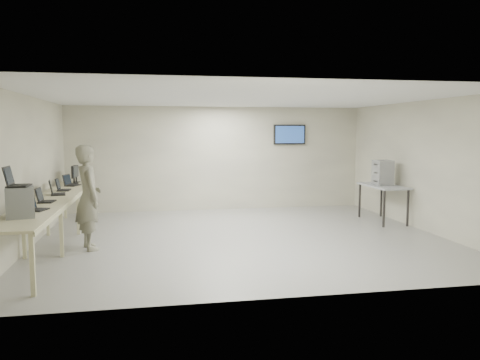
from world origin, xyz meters
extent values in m
cube|color=#A5A5A5|center=(0.00, 0.00, 0.00)|extent=(8.00, 7.00, 0.01)
cube|color=silver|center=(0.00, 0.00, 2.80)|extent=(8.00, 7.00, 0.01)
cube|color=beige|center=(0.00, 3.50, 1.40)|extent=(8.00, 0.01, 2.80)
cube|color=beige|center=(0.00, -3.50, 1.40)|extent=(8.00, 0.01, 2.80)
cube|color=beige|center=(-4.00, 0.00, 1.40)|extent=(0.01, 7.00, 2.80)
cube|color=beige|center=(4.00, 0.00, 1.40)|extent=(0.01, 7.00, 2.80)
cube|color=#2B2929|center=(2.00, 3.48, 2.05)|extent=(0.15, 0.04, 0.15)
cube|color=black|center=(2.00, 3.44, 2.05)|extent=(0.90, 0.06, 0.55)
cube|color=navy|center=(2.00, 3.40, 2.05)|extent=(0.82, 0.01, 0.47)
cube|color=beige|center=(-3.60, 0.00, 0.88)|extent=(0.75, 6.00, 0.04)
cube|color=beige|center=(-3.23, 0.00, 0.85)|extent=(0.02, 6.00, 0.06)
cube|color=beige|center=(-3.30, -2.85, 0.43)|extent=(0.06, 0.06, 0.86)
cube|color=beige|center=(-3.90, -0.90, 0.43)|extent=(0.06, 0.06, 0.86)
cube|color=beige|center=(-3.30, -0.90, 0.43)|extent=(0.06, 0.06, 0.86)
cube|color=beige|center=(-3.90, 0.90, 0.43)|extent=(0.06, 0.06, 0.86)
cube|color=beige|center=(-3.30, 0.90, 0.43)|extent=(0.06, 0.06, 0.86)
cube|color=beige|center=(-3.90, 2.85, 0.43)|extent=(0.06, 0.06, 0.86)
cube|color=beige|center=(-3.30, 2.85, 0.43)|extent=(0.06, 0.06, 0.86)
cube|color=gray|center=(-3.65, -1.97, 1.12)|extent=(0.47, 0.51, 0.45)
cube|color=black|center=(-3.65, -1.97, 1.36)|extent=(0.28, 0.38, 0.02)
cube|color=black|center=(-3.79, -1.97, 1.51)|extent=(0.08, 0.36, 0.27)
cube|color=black|center=(-3.77, -1.97, 1.51)|extent=(0.05, 0.32, 0.23)
cube|color=black|center=(-3.54, -1.41, 0.91)|extent=(0.31, 0.37, 0.02)
cube|color=black|center=(-3.65, -1.41, 1.03)|extent=(0.14, 0.31, 0.23)
cube|color=black|center=(-3.64, -1.41, 1.03)|extent=(0.12, 0.27, 0.19)
cube|color=black|center=(-3.59, -0.52, 0.91)|extent=(0.26, 0.35, 0.02)
cube|color=black|center=(-3.71, -0.52, 1.04)|extent=(0.09, 0.32, 0.24)
cube|color=black|center=(-3.70, -0.52, 1.04)|extent=(0.07, 0.28, 0.20)
cube|color=black|center=(-3.59, 0.46, 0.91)|extent=(0.33, 0.41, 0.02)
cube|color=black|center=(-3.72, 0.46, 1.06)|extent=(0.13, 0.35, 0.26)
cube|color=black|center=(-3.71, 0.46, 1.06)|extent=(0.10, 0.31, 0.22)
cube|color=black|center=(-3.60, 1.12, 0.91)|extent=(0.25, 0.34, 0.02)
cube|color=black|center=(-3.72, 1.12, 1.04)|extent=(0.07, 0.32, 0.24)
cube|color=black|center=(-3.71, 1.12, 1.04)|extent=(0.05, 0.28, 0.20)
cube|color=black|center=(-3.56, 2.00, 0.91)|extent=(0.34, 0.40, 0.02)
cube|color=black|center=(-3.69, 2.00, 1.04)|extent=(0.17, 0.32, 0.24)
cube|color=black|center=(-3.67, 2.00, 1.04)|extent=(0.14, 0.28, 0.20)
cylinder|color=black|center=(-3.60, 2.42, 0.91)|extent=(0.19, 0.19, 0.01)
cube|color=black|center=(-3.60, 2.42, 0.99)|extent=(0.04, 0.03, 0.16)
cube|color=black|center=(-3.60, 2.42, 1.19)|extent=(0.05, 0.44, 0.29)
cube|color=black|center=(-3.57, 2.42, 1.19)|extent=(0.00, 0.40, 0.25)
cylinder|color=black|center=(-3.60, 2.75, 0.91)|extent=(0.19, 0.19, 0.01)
cube|color=black|center=(-3.60, 2.75, 0.99)|extent=(0.04, 0.03, 0.15)
cube|color=black|center=(-3.60, 2.75, 1.17)|extent=(0.05, 0.42, 0.28)
cube|color=black|center=(-3.57, 2.75, 1.17)|extent=(0.00, 0.38, 0.24)
imported|color=gray|center=(-2.90, -0.41, 0.95)|extent=(0.67, 0.81, 1.91)
cube|color=#9EA1A5|center=(3.60, 1.04, 0.86)|extent=(0.68, 1.46, 0.04)
cube|color=#2B2929|center=(3.31, 0.41, 0.42)|extent=(0.04, 0.04, 0.84)
cube|color=#2B2929|center=(3.31, 1.66, 0.42)|extent=(0.04, 0.04, 0.84)
cube|color=#2B2929|center=(3.89, 0.41, 0.42)|extent=(0.04, 0.04, 0.84)
cube|color=#2B2929|center=(3.89, 1.66, 0.42)|extent=(0.04, 0.04, 0.84)
cube|color=#999B9D|center=(3.58, 1.04, 0.97)|extent=(0.37, 0.41, 0.20)
cube|color=#999B9D|center=(3.58, 1.04, 1.17)|extent=(0.37, 0.41, 0.20)
cube|color=#999B9D|center=(3.58, 1.04, 1.37)|extent=(0.37, 0.41, 0.20)
camera|label=1|loc=(-1.72, -9.14, 2.15)|focal=35.00mm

